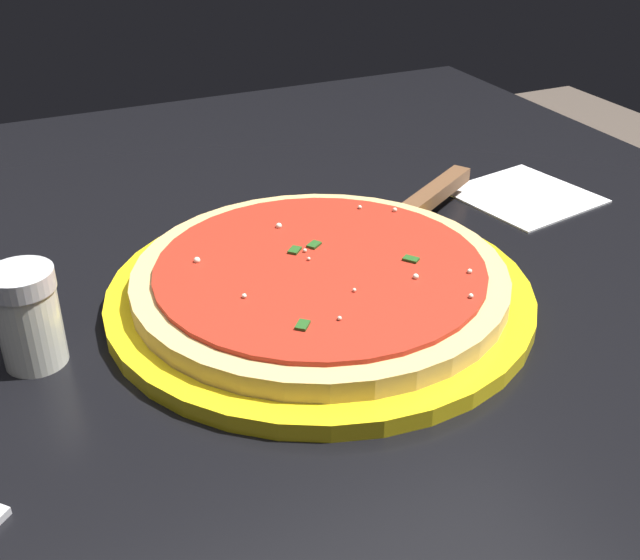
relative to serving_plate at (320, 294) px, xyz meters
The scene contains 6 objects.
restaurant_table 0.14m from the serving_plate, 68.19° to the right, with size 1.13×0.94×0.78m.
serving_plate is the anchor object (origin of this frame).
pizza 0.02m from the serving_plate, 82.45° to the right, with size 0.30×0.30×0.02m.
pizza_server 0.16m from the serving_plate, 58.30° to the right, with size 0.15×0.21×0.01m.
napkin_folded_right 0.30m from the serving_plate, 70.32° to the right, with size 0.12×0.12×0.00m, color white.
parmesan_shaker 0.22m from the serving_plate, 87.51° to the left, with size 0.05×0.05×0.07m.
Camera 1 is at (-0.51, 0.26, 1.11)m, focal length 44.40 mm.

